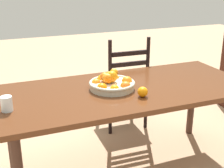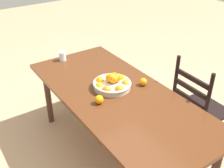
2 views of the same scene
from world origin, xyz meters
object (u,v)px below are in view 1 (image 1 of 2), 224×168
at_px(chair_near_window, 123,85).
at_px(orange_loose_1, 114,73).
at_px(fruit_bowl, 112,83).
at_px(orange_loose_0, 143,92).
at_px(drinking_glass, 7,104).
at_px(dining_table, 126,97).

distance_m(chair_near_window, orange_loose_1, 0.65).
distance_m(chair_near_window, fruit_bowl, 0.91).
relative_size(orange_loose_0, drinking_glass, 0.74).
bearing_deg(dining_table, drinking_glass, -173.37).
xyz_separation_m(dining_table, drinking_glass, (-0.89, -0.10, 0.12)).
distance_m(dining_table, orange_loose_1, 0.31).
distance_m(fruit_bowl, orange_loose_1, 0.29).
bearing_deg(dining_table, chair_near_window, 67.64).
height_order(dining_table, fruit_bowl, fruit_bowl).
height_order(orange_loose_1, drinking_glass, drinking_glass).
bearing_deg(dining_table, orange_loose_0, -80.73).
bearing_deg(fruit_bowl, dining_table, -11.43).
height_order(chair_near_window, orange_loose_0, chair_near_window).
height_order(fruit_bowl, orange_loose_0, fruit_bowl).
bearing_deg(fruit_bowl, drinking_glass, -170.76).
height_order(chair_near_window, drinking_glass, chair_near_window).
bearing_deg(orange_loose_0, fruit_bowl, 122.44).
bearing_deg(drinking_glass, chair_near_window, 35.67).
bearing_deg(orange_loose_1, dining_table, -92.46).
distance_m(dining_table, fruit_bowl, 0.17).
height_order(chair_near_window, fruit_bowl, chair_near_window).
height_order(fruit_bowl, orange_loose_1, fruit_bowl).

